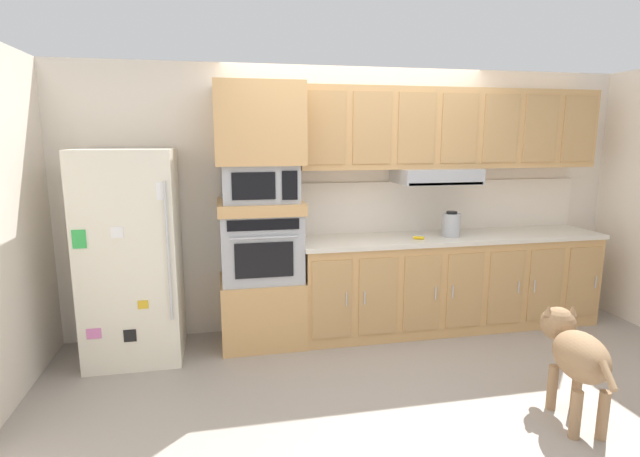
{
  "coord_description": "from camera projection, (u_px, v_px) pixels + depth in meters",
  "views": [
    {
      "loc": [
        -1.3,
        -3.51,
        1.85
      ],
      "look_at": [
        -0.47,
        0.5,
        1.08
      ],
      "focal_mm": 27.38,
      "sensor_mm": 36.0,
      "label": 1
    }
  ],
  "objects": [
    {
      "name": "ground_plane",
      "position": [
        388.0,
        368.0,
        3.98
      ],
      "size": [
        9.6,
        9.6,
        0.0
      ],
      "primitive_type": "plane",
      "color": "#9E9389"
    },
    {
      "name": "back_kitchen_wall",
      "position": [
        354.0,
        199.0,
        4.81
      ],
      "size": [
        6.2,
        0.12,
        2.5
      ],
      "primitive_type": "cube",
      "color": "silver",
      "rests_on": "ground"
    },
    {
      "name": "refrigerator",
      "position": [
        132.0,
        256.0,
        4.06
      ],
      "size": [
        0.76,
        0.73,
        1.76
      ],
      "color": "silver",
      "rests_on": "ground"
    },
    {
      "name": "oven_base_cabinet",
      "position": [
        263.0,
        310.0,
        4.45
      ],
      "size": [
        0.74,
        0.62,
        0.6
      ],
      "primitive_type": "cube",
      "color": "tan",
      "rests_on": "ground"
    },
    {
      "name": "built_in_oven",
      "position": [
        261.0,
        246.0,
        4.34
      ],
      "size": [
        0.7,
        0.62,
        0.6
      ],
      "color": "#A8AAAF",
      "rests_on": "oven_base_cabinet"
    },
    {
      "name": "appliance_mid_shelf",
      "position": [
        260.0,
        207.0,
        4.28
      ],
      "size": [
        0.74,
        0.62,
        0.1
      ],
      "primitive_type": "cube",
      "color": "tan",
      "rests_on": "built_in_oven"
    },
    {
      "name": "microwave",
      "position": [
        260.0,
        183.0,
        4.24
      ],
      "size": [
        0.64,
        0.54,
        0.32
      ],
      "color": "#A8AAAF",
      "rests_on": "appliance_mid_shelf"
    },
    {
      "name": "appliance_upper_cabinet",
      "position": [
        258.0,
        124.0,
        4.15
      ],
      "size": [
        0.74,
        0.62,
        0.68
      ],
      "primitive_type": "cube",
      "color": "tan",
      "rests_on": "microwave"
    },
    {
      "name": "lower_cabinet_run",
      "position": [
        450.0,
        283.0,
        4.79
      ],
      "size": [
        2.94,
        0.63,
        0.88
      ],
      "color": "tan",
      "rests_on": "ground"
    },
    {
      "name": "countertop_slab",
      "position": [
        452.0,
        237.0,
        4.71
      ],
      "size": [
        2.98,
        0.64,
        0.04
      ],
      "primitive_type": "cube",
      "color": "silver",
      "rests_on": "lower_cabinet_run"
    },
    {
      "name": "backsplash_panel",
      "position": [
        440.0,
        205.0,
        4.94
      ],
      "size": [
        2.98,
        0.02,
        0.5
      ],
      "primitive_type": "cube",
      "color": "white",
      "rests_on": "countertop_slab"
    },
    {
      "name": "upper_cabinet_with_hood",
      "position": [
        450.0,
        132.0,
        4.64
      ],
      "size": [
        2.94,
        0.48,
        0.88
      ],
      "color": "tan",
      "rests_on": "backsplash_panel"
    },
    {
      "name": "screwdriver",
      "position": [
        419.0,
        238.0,
        4.52
      ],
      "size": [
        0.15,
        0.16,
        0.03
      ],
      "color": "yellow",
      "rests_on": "countertop_slab"
    },
    {
      "name": "electric_kettle",
      "position": [
        451.0,
        225.0,
        4.63
      ],
      "size": [
        0.17,
        0.17,
        0.24
      ],
      "color": "#A8AAAF",
      "rests_on": "countertop_slab"
    },
    {
      "name": "dog",
      "position": [
        575.0,
        352.0,
        3.21
      ],
      "size": [
        0.41,
        0.93,
        0.69
      ],
      "rotation": [
        0.0,
        0.0,
        1.33
      ],
      "color": "#997551",
      "rests_on": "ground"
    }
  ]
}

